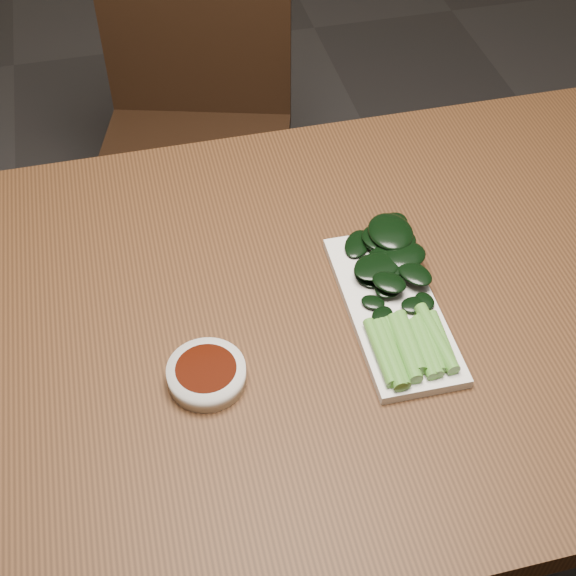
{
  "coord_description": "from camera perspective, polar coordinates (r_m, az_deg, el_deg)",
  "views": [
    {
      "loc": [
        -0.19,
        -0.69,
        1.56
      ],
      "look_at": [
        -0.02,
        0.04,
        0.76
      ],
      "focal_mm": 50.0,
      "sensor_mm": 36.0,
      "label": 1
    }
  ],
  "objects": [
    {
      "name": "ground",
      "position": [
        1.72,
        0.95,
        -18.21
      ],
      "size": [
        6.0,
        6.0,
        0.0
      ],
      "primitive_type": "plane",
      "color": "#2E2C2C",
      "rests_on": "ground"
    },
    {
      "name": "table",
      "position": [
        1.14,
        1.37,
        -3.89
      ],
      "size": [
        1.4,
        0.8,
        0.75
      ],
      "color": "#412512",
      "rests_on": "ground"
    },
    {
      "name": "chair_far",
      "position": [
        1.85,
        -6.64,
        11.45
      ],
      "size": [
        0.52,
        0.52,
        0.89
      ],
      "rotation": [
        0.0,
        0.0,
        -0.28
      ],
      "color": "black",
      "rests_on": "ground"
    },
    {
      "name": "sauce_bowl",
      "position": [
        1.0,
        -5.81,
        -6.12
      ],
      "size": [
        0.1,
        0.1,
        0.03
      ],
      "color": "silver",
      "rests_on": "table"
    },
    {
      "name": "serving_plate",
      "position": [
        1.08,
        7.42,
        -1.44
      ],
      "size": [
        0.12,
        0.29,
        0.01
      ],
      "rotation": [
        0.0,
        0.0,
        -0.01
      ],
      "color": "silver",
      "rests_on": "table"
    },
    {
      "name": "gai_lan",
      "position": [
        1.08,
        7.76,
        0.1
      ],
      "size": [
        0.14,
        0.31,
        0.03
      ],
      "color": "#4D882F",
      "rests_on": "serving_plate"
    }
  ]
}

